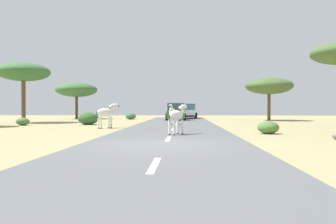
# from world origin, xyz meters

# --- Properties ---
(ground_plane) EXTENTS (90.00, 90.00, 0.00)m
(ground_plane) POSITION_xyz_m (0.00, 0.00, 0.00)
(ground_plane) COLOR #998E60
(road) EXTENTS (6.00, 64.00, 0.05)m
(road) POSITION_xyz_m (0.17, 0.00, 0.03)
(road) COLOR #56595B
(road) RESTS_ON ground_plane
(lane_markings) EXTENTS (0.16, 56.00, 0.01)m
(lane_markings) POSITION_xyz_m (0.17, -1.00, 0.05)
(lane_markings) COLOR silver
(lane_markings) RESTS_ON road
(zebra_0) EXTENTS (0.58, 1.65, 1.56)m
(zebra_0) POSITION_xyz_m (-0.09, 13.15, 0.98)
(zebra_0) COLOR silver
(zebra_0) RESTS_ON road
(zebra_1) EXTENTS (1.38, 1.41, 1.65)m
(zebra_1) POSITION_xyz_m (-4.16, 9.43, 0.99)
(zebra_1) COLOR silver
(zebra_1) RESTS_ON ground_plane
(zebra_2) EXTENTS (1.05, 1.40, 1.48)m
(zebra_2) POSITION_xyz_m (0.47, 4.24, 0.93)
(zebra_2) COLOR silver
(zebra_2) RESTS_ON road
(car_0) EXTENTS (2.28, 4.47, 1.74)m
(car_0) POSITION_xyz_m (1.28, 27.80, 0.85)
(car_0) COLOR silver
(car_0) RESTS_ON road
(car_1) EXTENTS (2.16, 4.41, 1.74)m
(car_1) POSITION_xyz_m (-0.10, 22.56, 0.85)
(car_1) COLOR #476B38
(car_1) RESTS_ON road
(tree_2) EXTENTS (4.53, 4.53, 5.22)m
(tree_2) POSITION_xyz_m (-13.19, 16.62, 4.39)
(tree_2) COLOR brown
(tree_2) RESTS_ON ground_plane
(tree_4) EXTENTS (4.77, 4.77, 4.37)m
(tree_4) POSITION_xyz_m (9.46, 22.66, 3.52)
(tree_4) COLOR brown
(tree_4) RESTS_ON ground_plane
(tree_5) EXTENTS (4.82, 4.82, 4.28)m
(tree_5) POSITION_xyz_m (-11.89, 26.71, 3.42)
(tree_5) COLOR #4C3823
(tree_5) RESTS_ON ground_plane
(bush_1) EXTENTS (1.59, 1.43, 0.95)m
(bush_1) POSITION_xyz_m (-6.63, 13.79, 0.48)
(bush_1) COLOR #2D5628
(bush_1) RESTS_ON ground_plane
(bush_2) EXTENTS (1.17, 1.05, 0.70)m
(bush_2) POSITION_xyz_m (-5.23, 25.36, 0.35)
(bush_2) COLOR #386633
(bush_2) RESTS_ON ground_plane
(bush_3) EXTENTS (1.07, 0.96, 0.64)m
(bush_3) POSITION_xyz_m (5.03, 5.47, 0.32)
(bush_3) COLOR #4C7038
(bush_3) RESTS_ON ground_plane
(bush_4) EXTENTS (0.96, 0.87, 0.58)m
(bush_4) POSITION_xyz_m (-11.17, 12.49, 0.29)
(bush_4) COLOR #4C7038
(bush_4) RESTS_ON ground_plane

